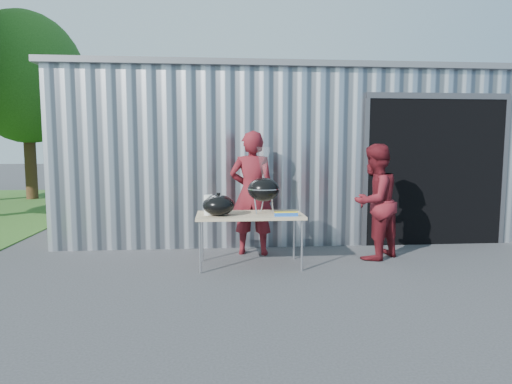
{
  "coord_description": "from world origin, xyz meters",
  "views": [
    {
      "loc": [
        -0.4,
        -5.37,
        1.69
      ],
      "look_at": [
        0.11,
        0.69,
        1.05
      ],
      "focal_mm": 30.0,
      "sensor_mm": 36.0,
      "label": 1
    }
  ],
  "objects": [
    {
      "name": "tree_far",
      "position": [
        -6.5,
        9.0,
        3.86
      ],
      "size": [
        3.58,
        3.58,
        5.93
      ],
      "color": "#442D19",
      "rests_on": "ground"
    },
    {
      "name": "folding_table",
      "position": [
        0.02,
        0.59,
        0.71
      ],
      "size": [
        1.5,
        0.75,
        0.75
      ],
      "color": "tan",
      "rests_on": "ground"
    },
    {
      "name": "person_cook",
      "position": [
        0.1,
        1.28,
        0.97
      ],
      "size": [
        0.78,
        0.59,
        1.94
      ],
      "primitive_type": "imported",
      "rotation": [
        0.0,
        0.0,
        2.95
      ],
      "color": "maroon",
      "rests_on": "ground"
    },
    {
      "name": "kettle_grill",
      "position": [
        0.21,
        0.63,
        1.17
      ],
      "size": [
        0.46,
        0.46,
        0.94
      ],
      "color": "black",
      "rests_on": "folding_table"
    },
    {
      "name": "person_bystander",
      "position": [
        1.92,
        0.85,
        0.87
      ],
      "size": [
        1.07,
        1.03,
        1.74
      ],
      "primitive_type": "imported",
      "rotation": [
        0.0,
        0.0,
        3.77
      ],
      "color": "maroon",
      "rests_on": "ground"
    },
    {
      "name": "white_tub",
      "position": [
        -0.53,
        0.76,
        0.8
      ],
      "size": [
        0.2,
        0.15,
        0.1
      ],
      "primitive_type": "cube",
      "color": "white",
      "rests_on": "folding_table"
    },
    {
      "name": "ground",
      "position": [
        0.0,
        0.0,
        0.0
      ],
      "size": [
        80.0,
        80.0,
        0.0
      ],
      "primitive_type": "plane",
      "color": "#373739"
    },
    {
      "name": "grill_lid",
      "position": [
        -0.42,
        0.49,
        0.89
      ],
      "size": [
        0.44,
        0.44,
        0.32
      ],
      "color": "black",
      "rests_on": "folding_table"
    },
    {
      "name": "paper_towels",
      "position": [
        -0.57,
        0.54,
        0.89
      ],
      "size": [
        0.12,
        0.12,
        0.28
      ],
      "primitive_type": "cylinder",
      "color": "white",
      "rests_on": "folding_table"
    },
    {
      "name": "foil_box",
      "position": [
        0.5,
        0.34,
        0.78
      ],
      "size": [
        0.32,
        0.06,
        0.06
      ],
      "color": "blue",
      "rests_on": "folding_table"
    },
    {
      "name": "building",
      "position": [
        0.92,
        4.59,
        1.54
      ],
      "size": [
        8.2,
        6.2,
        3.1
      ],
      "color": "silver",
      "rests_on": "ground"
    }
  ]
}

